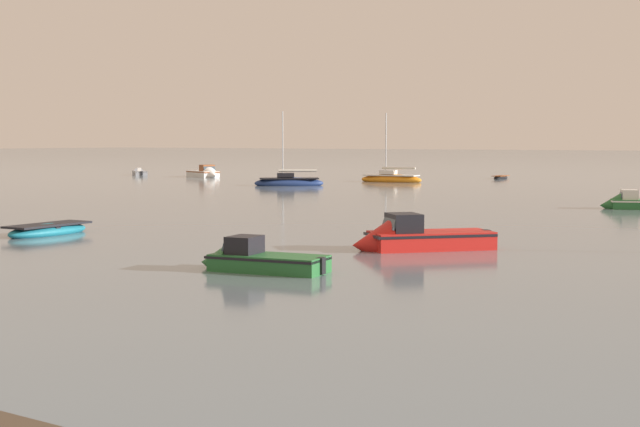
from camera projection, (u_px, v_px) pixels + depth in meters
name	position (u px, v px, depth m)	size (l,w,h in m)	color
motorboat_moored_0	(633.00, 205.00, 61.08)	(5.27, 3.54, 1.90)	#23602D
rowboat_moored_1	(501.00, 178.00, 108.94)	(1.31, 3.43, 0.53)	black
motorboat_moored_1	(139.00, 173.00, 120.97)	(4.35, 3.88, 1.49)	gray
motorboat_moored_2	(250.00, 263.00, 32.18)	(4.93, 2.43, 1.79)	#23602D
motorboat_moored_4	(410.00, 241.00, 38.32)	(5.51, 5.77, 2.26)	red
sailboat_moored_1	(391.00, 179.00, 100.61)	(7.21, 3.06, 7.84)	orange
sailboat_moored_2	(289.00, 182.00, 92.52)	(6.75, 5.99, 7.76)	navy
motorboat_moored_6	(206.00, 174.00, 113.58)	(6.37, 4.31, 2.29)	white
rowboat_moored_3	(48.00, 230.00, 44.43)	(1.90, 4.79, 0.74)	#197084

